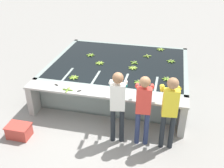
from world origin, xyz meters
name	(u,v)px	position (x,y,z in m)	size (l,w,h in m)	color
ground_plane	(101,127)	(0.00, 0.00, 0.00)	(80.00, 80.00, 0.00)	gray
wash_tank	(119,75)	(0.00, 2.08, 0.43)	(4.05, 3.28, 0.87)	gray
work_ledge	(103,101)	(0.00, 0.23, 0.61)	(4.05, 0.45, 0.87)	#9E9E99
worker_0	(118,101)	(0.49, -0.38, 1.07)	(0.48, 0.74, 1.76)	#1E2328
worker_1	(143,104)	(1.04, -0.33, 1.03)	(0.45, 0.73, 1.71)	navy
worker_2	(170,107)	(1.59, -0.34, 1.06)	(0.46, 0.74, 1.75)	#1E2328
banana_bunch_floating_0	(139,82)	(0.77, 0.92, 0.88)	(0.28, 0.28, 0.08)	#75A333
banana_bunch_floating_1	(167,79)	(1.47, 1.26, 0.88)	(0.27, 0.28, 0.08)	#75A333
banana_bunch_floating_2	(133,68)	(0.48, 1.74, 0.88)	(0.28, 0.28, 0.08)	#9EC642
banana_bunch_floating_3	(147,56)	(0.78, 2.72, 0.88)	(0.28, 0.28, 0.08)	#93BC3D
banana_bunch_floating_4	(90,55)	(-1.00, 2.38, 0.88)	(0.28, 0.28, 0.08)	#7FAD33
banana_bunch_floating_5	(134,63)	(0.46, 2.11, 0.88)	(0.26, 0.26, 0.08)	#75A333
banana_bunch_floating_6	(74,77)	(-0.97, 0.78, 0.88)	(0.28, 0.28, 0.08)	#8CB738
banana_bunch_floating_7	(171,61)	(1.53, 2.48, 0.88)	(0.28, 0.28, 0.08)	#75A333
banana_bunch_floating_8	(100,63)	(-0.54, 1.85, 0.88)	(0.28, 0.28, 0.08)	#8CB738
banana_bunch_floating_9	(160,49)	(1.15, 3.41, 0.88)	(0.28, 0.28, 0.08)	#93BC3D
banana_bunch_ledge_0	(68,90)	(-0.88, 0.12, 0.89)	(0.28, 0.28, 0.08)	#75A333
knife_0	(58,86)	(-1.19, 0.28, 0.87)	(0.34, 0.15, 0.02)	silver
knife_1	(82,90)	(-0.53, 0.19, 0.87)	(0.29, 0.24, 0.02)	silver
crate	(19,131)	(-1.79, -0.80, 0.16)	(0.55, 0.39, 0.32)	#B73D33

